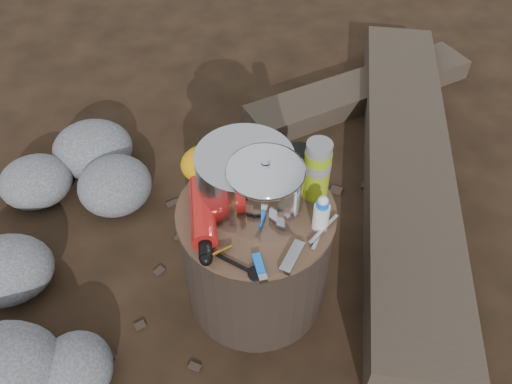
{
  "coord_description": "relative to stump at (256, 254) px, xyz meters",
  "views": [
    {
      "loc": [
        -0.08,
        -0.93,
        1.48
      ],
      "look_at": [
        0.0,
        0.0,
        0.48
      ],
      "focal_mm": 36.27,
      "sensor_mm": 36.0,
      "label": 1
    }
  ],
  "objects": [
    {
      "name": "stump",
      "position": [
        0.0,
        0.0,
        0.0
      ],
      "size": [
        0.44,
        0.44,
        0.41
      ],
      "primitive_type": "cylinder",
      "color": "black",
      "rests_on": "ground"
    },
    {
      "name": "ground",
      "position": [
        0.0,
        0.0,
        -0.2
      ],
      "size": [
        60.0,
        60.0,
        0.0
      ],
      "primitive_type": "plane",
      "color": "black",
      "rests_on": "ground"
    },
    {
      "name": "camping_pot",
      "position": [
        0.02,
        -0.02,
        0.3
      ],
      "size": [
        0.2,
        0.2,
        0.2
      ],
      "primitive_type": "cylinder",
      "color": "white",
      "rests_on": "stump"
    },
    {
      "name": "pot_grabber",
      "position": [
        0.16,
        -0.09,
        0.21
      ],
      "size": [
        0.1,
        0.12,
        0.01
      ],
      "primitive_type": null,
      "rotation": [
        0.0,
        0.0,
        -0.63
      ],
      "color": "#B0AFB5",
      "rests_on": "stump"
    },
    {
      "name": "fuel_bottle",
      "position": [
        -0.14,
        -0.02,
        0.24
      ],
      "size": [
        0.08,
        0.28,
        0.07
      ],
      "primitive_type": null,
      "rotation": [
        0.0,
        0.0,
        0.03
      ],
      "color": "red",
      "rests_on": "stump"
    },
    {
      "name": "stuff_sack",
      "position": [
        -0.13,
        0.14,
        0.26
      ],
      "size": [
        0.16,
        0.13,
        0.11
      ],
      "primitive_type": "ellipsoid",
      "color": "#EE9F0A",
      "rests_on": "stump"
    },
    {
      "name": "multitool",
      "position": [
        0.08,
        -0.17,
        0.21
      ],
      "size": [
        0.08,
        0.1,
        0.01
      ],
      "primitive_type": "cube",
      "rotation": [
        0.0,
        0.0,
        -0.54
      ],
      "color": "#B0AFB5",
      "rests_on": "stump"
    },
    {
      "name": "travel_mug",
      "position": [
        0.13,
        0.11,
        0.26
      ],
      "size": [
        0.07,
        0.07,
        0.11
      ],
      "primitive_type": "cylinder",
      "color": "black",
      "rests_on": "stump"
    },
    {
      "name": "log_main",
      "position": [
        0.63,
        0.47,
        -0.13
      ],
      "size": [
        0.72,
        1.84,
        0.15
      ],
      "primitive_type": "cube",
      "rotation": [
        0.0,
        0.0,
        -0.23
      ],
      "color": "#3B3127",
      "rests_on": "ground"
    },
    {
      "name": "spork",
      "position": [
        -0.08,
        -0.17,
        0.21
      ],
      "size": [
        0.14,
        0.11,
        0.01
      ],
      "primitive_type": null,
      "rotation": [
        0.0,
        0.0,
        0.95
      ],
      "color": "black",
      "rests_on": "stump"
    },
    {
      "name": "food_pouch",
      "position": [
        -0.01,
        0.17,
        0.27
      ],
      "size": [
        0.11,
        0.06,
        0.14
      ],
      "primitive_type": "cube",
      "rotation": [
        0.0,
        0.0,
        -0.35
      ],
      "color": "navy",
      "rests_on": "stump"
    },
    {
      "name": "log_small",
      "position": [
        0.58,
        1.0,
        -0.16
      ],
      "size": [
        1.13,
        0.63,
        0.09
      ],
      "primitive_type": "cube",
      "rotation": [
        0.0,
        0.0,
        -1.17
      ],
      "color": "#3B3127",
      "rests_on": "ground"
    },
    {
      "name": "foil_windscreen",
      "position": [
        -0.03,
        0.05,
        0.28
      ],
      "size": [
        0.26,
        0.26,
        0.16
      ],
      "primitive_type": "cylinder",
      "color": "#B9B9C0",
      "rests_on": "stump"
    },
    {
      "name": "lighter",
      "position": [
        -0.01,
        -0.19,
        0.21
      ],
      "size": [
        0.03,
        0.09,
        0.02
      ],
      "primitive_type": "cube",
      "rotation": [
        0.0,
        0.0,
        0.15
      ],
      "color": "blue",
      "rests_on": "stump"
    },
    {
      "name": "thermos",
      "position": [
        0.17,
        0.05,
        0.3
      ],
      "size": [
        0.07,
        0.07,
        0.18
      ],
      "primitive_type": "cylinder",
      "color": "#8BA718",
      "rests_on": "stump"
    },
    {
      "name": "squeeze_bottle",
      "position": [
        0.16,
        -0.07,
        0.25
      ],
      "size": [
        0.04,
        0.04,
        0.1
      ],
      "primitive_type": "cylinder",
      "color": "white",
      "rests_on": "stump"
    },
    {
      "name": "rock_ring",
      "position": [
        -0.62,
        0.18,
        -0.1
      ],
      "size": [
        0.48,
        1.06,
        0.21
      ],
      "primitive_type": null,
      "color": "slate",
      "rests_on": "ground"
    }
  ]
}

